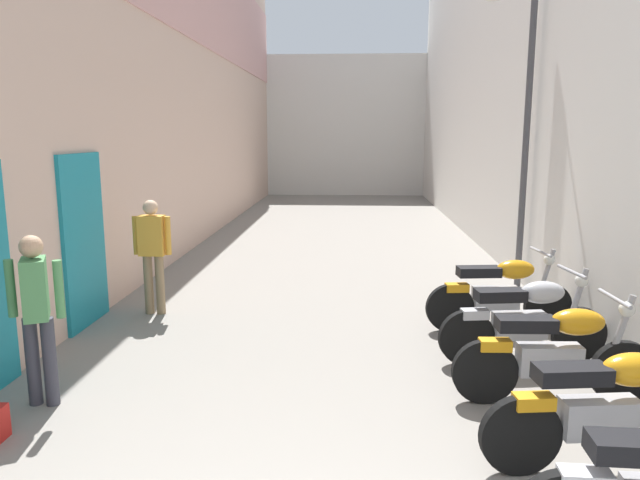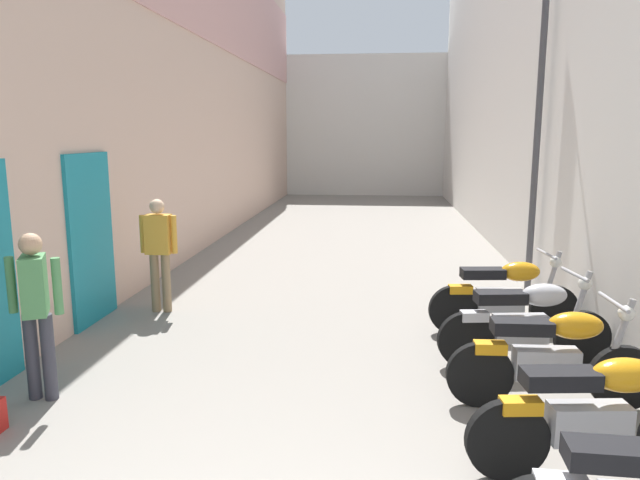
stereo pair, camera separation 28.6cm
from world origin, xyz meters
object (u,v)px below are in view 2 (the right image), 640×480
object	(u,v)px
motorcycle_second	(598,413)
pedestrian_mid_alley	(36,304)
pedestrian_further_down	(159,247)
motorcycle_third	(553,355)
motorcycle_fifth	(505,294)
motorcycle_fourth	(526,321)
street_lamp	(532,119)

from	to	relation	value
motorcycle_second	pedestrian_mid_alley	distance (m)	4.74
pedestrian_further_down	motorcycle_third	bearing A→B (deg)	-28.59
motorcycle_fifth	pedestrian_mid_alley	world-z (taller)	pedestrian_mid_alley
pedestrian_further_down	pedestrian_mid_alley	bearing A→B (deg)	-92.11
motorcycle_fourth	street_lamp	distance (m)	3.87
pedestrian_mid_alley	pedestrian_further_down	distance (m)	2.76
motorcycle_fifth	pedestrian_further_down	xyz separation A→B (m)	(-4.55, 0.44, 0.42)
motorcycle_third	motorcycle_fifth	bearing A→B (deg)	90.00
motorcycle_fifth	pedestrian_further_down	world-z (taller)	pedestrian_further_down
motorcycle_fifth	street_lamp	distance (m)	3.07
motorcycle_second	street_lamp	xyz separation A→B (m)	(0.70, 5.21, 2.15)
motorcycle_second	motorcycle_fifth	bearing A→B (deg)	90.00
pedestrian_mid_alley	street_lamp	xyz separation A→B (m)	(5.35, 4.40, 1.74)
pedestrian_mid_alley	street_lamp	bearing A→B (deg)	39.44
motorcycle_second	motorcycle_fifth	distance (m)	3.13
motorcycle_second	street_lamp	size ratio (longest dim) A/B	0.41
pedestrian_mid_alley	pedestrian_further_down	bearing A→B (deg)	87.89
motorcycle_fifth	pedestrian_further_down	size ratio (longest dim) A/B	1.18
motorcycle_third	pedestrian_further_down	distance (m)	5.20
pedestrian_mid_alley	motorcycle_fourth	bearing A→B (deg)	15.11
motorcycle_third	motorcycle_fourth	bearing A→B (deg)	90.01
motorcycle_second	motorcycle_fifth	xyz separation A→B (m)	(0.00, 3.13, 0.00)
motorcycle_fourth	street_lamp	bearing A→B (deg)	77.49
motorcycle_fourth	pedestrian_mid_alley	xyz separation A→B (m)	(-4.65, -1.26, 0.42)
pedestrian_mid_alley	pedestrian_further_down	xyz separation A→B (m)	(0.10, 2.76, 0.00)
motorcycle_second	motorcycle_fourth	bearing A→B (deg)	90.00
motorcycle_fourth	motorcycle_fifth	size ratio (longest dim) A/B	1.00
motorcycle_fourth	pedestrian_mid_alley	size ratio (longest dim) A/B	1.17
motorcycle_second	motorcycle_fourth	world-z (taller)	same
pedestrian_further_down	motorcycle_fifth	bearing A→B (deg)	-5.50
motorcycle_fifth	motorcycle_third	bearing A→B (deg)	-90.00
motorcycle_second	pedestrian_mid_alley	size ratio (longest dim) A/B	1.18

